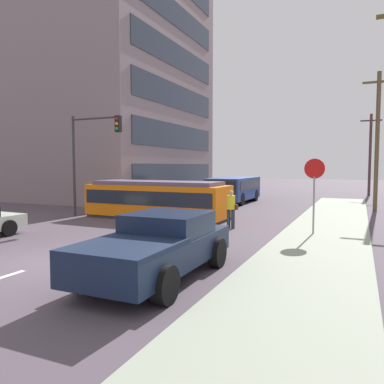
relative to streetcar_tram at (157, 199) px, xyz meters
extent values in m
plane|color=#50454F|center=(1.66, 0.75, -1.00)|extent=(120.00, 120.00, 0.00)
cube|color=#96A08B|center=(8.46, -3.25, -0.93)|extent=(3.20, 36.00, 0.14)
cube|color=silver|center=(1.66, -7.25, -1.00)|extent=(0.16, 2.40, 0.01)
cube|color=silver|center=(1.66, -3.25, -1.00)|extent=(0.16, 2.40, 0.01)
cube|color=silver|center=(1.66, 6.00, -1.00)|extent=(0.16, 2.40, 0.01)
cube|color=silver|center=(1.66, 12.00, -1.00)|extent=(0.16, 2.40, 0.01)
cube|color=gray|center=(-12.09, 10.61, 8.60)|extent=(16.03, 15.96, 19.20)
cube|color=#2D3847|center=(-4.04, 10.61, 0.92)|extent=(0.06, 13.57, 1.92)
cube|color=#2D3847|center=(-4.04, 10.61, 4.12)|extent=(0.06, 13.57, 1.92)
cube|color=#2D3847|center=(-4.04, 10.61, 7.32)|extent=(0.06, 13.57, 1.92)
cube|color=#2D3847|center=(-4.04, 10.61, 10.52)|extent=(0.06, 13.57, 1.92)
cube|color=#2D3847|center=(-4.04, 10.61, 13.72)|extent=(0.06, 13.57, 1.92)
cube|color=orange|center=(0.00, 0.00, -0.06)|extent=(7.55, 2.61, 1.60)
cube|color=#2D2D2D|center=(0.00, 0.00, -0.93)|extent=(7.40, 2.48, 0.15)
cube|color=#564B68|center=(0.00, 0.00, 0.84)|extent=(6.80, 2.22, 0.20)
cube|color=#1E232D|center=(0.00, 0.00, 0.13)|extent=(7.25, 2.64, 0.70)
cube|color=#2D448B|center=(1.15, 9.43, 0.08)|extent=(2.54, 5.73, 1.57)
cube|color=black|center=(1.13, 6.62, 0.31)|extent=(2.25, 0.14, 0.94)
cube|color=black|center=(1.15, 9.43, 0.36)|extent=(2.57, 4.87, 0.63)
cylinder|color=black|center=(1.13, 7.60, -0.55)|extent=(2.56, 0.92, 0.90)
cylinder|color=black|center=(1.16, 11.26, -0.55)|extent=(2.56, 0.92, 0.90)
cylinder|color=#263642|center=(4.43, -1.50, -0.58)|extent=(0.16, 0.16, 0.85)
cylinder|color=#263642|center=(4.63, -1.50, -0.58)|extent=(0.16, 0.16, 0.85)
cylinder|color=yellow|center=(4.53, -1.50, 0.15)|extent=(0.36, 0.36, 0.60)
sphere|color=tan|center=(4.53, -1.50, 0.56)|extent=(0.22, 0.22, 0.22)
cube|color=#5F2E1A|center=(4.75, -1.45, -0.05)|extent=(0.21, 0.21, 0.24)
cube|color=#15213B|center=(5.18, -9.15, -0.33)|extent=(2.03, 5.01, 0.65)
cube|color=#14213A|center=(5.17, -8.60, 0.27)|extent=(1.91, 1.91, 0.55)
cube|color=#15213B|center=(5.18, -10.52, 0.06)|extent=(2.01, 2.26, 0.12)
cylinder|color=black|center=(4.17, -7.65, -0.60)|extent=(0.28, 0.80, 0.80)
cylinder|color=black|center=(6.17, -7.64, -0.60)|extent=(0.28, 0.80, 0.80)
cylinder|color=black|center=(4.18, -10.65, -0.60)|extent=(0.28, 0.80, 0.80)
cylinder|color=black|center=(6.18, -10.64, -0.60)|extent=(0.28, 0.80, 0.80)
cylinder|color=black|center=(-2.79, -6.80, -0.68)|extent=(0.24, 0.65, 0.64)
cube|color=silver|center=(-3.20, 4.00, -0.49)|extent=(1.99, 4.42, 0.55)
cube|color=black|center=(-3.20, 3.85, -0.01)|extent=(1.79, 2.45, 0.40)
cylinder|color=black|center=(-4.17, 5.29, -0.68)|extent=(0.24, 0.65, 0.64)
cylinder|color=black|center=(-2.30, 5.34, -0.68)|extent=(0.24, 0.65, 0.64)
cylinder|color=black|center=(-4.11, 2.66, -0.68)|extent=(0.24, 0.65, 0.64)
cylinder|color=black|center=(-2.23, 2.71, -0.68)|extent=(0.24, 0.65, 0.64)
cube|color=black|center=(-3.23, 10.24, -0.49)|extent=(2.02, 4.44, 0.55)
cube|color=black|center=(-3.23, 10.09, -0.01)|extent=(1.81, 2.46, 0.40)
cylinder|color=black|center=(-4.14, 11.58, -0.68)|extent=(0.24, 0.65, 0.64)
cylinder|color=black|center=(-2.24, 11.53, -0.68)|extent=(0.24, 0.65, 0.64)
cylinder|color=black|center=(-4.22, 8.95, -0.68)|extent=(0.24, 0.65, 0.64)
cylinder|color=black|center=(-2.32, 8.90, -0.68)|extent=(0.24, 0.65, 0.64)
cylinder|color=gray|center=(8.06, -2.13, 0.24)|extent=(0.07, 0.07, 2.20)
cylinder|color=red|center=(8.06, -2.13, 1.64)|extent=(0.76, 0.04, 0.76)
cylinder|color=#333333|center=(-4.61, -1.02, 1.71)|extent=(0.14, 0.14, 5.42)
cylinder|color=#333333|center=(-3.14, -1.02, 4.22)|extent=(2.94, 0.10, 0.10)
cube|color=black|center=(-1.67, -1.02, 3.87)|extent=(0.28, 0.24, 0.84)
sphere|color=red|center=(-1.67, -1.15, 4.12)|extent=(0.16, 0.16, 0.16)
sphere|color=gold|center=(-1.67, -1.15, 3.87)|extent=(0.16, 0.16, 0.16)
sphere|color=green|center=(-1.67, -1.15, 3.62)|extent=(0.16, 0.16, 0.16)
cylinder|color=brown|center=(10.52, 7.84, 3.12)|extent=(0.24, 0.24, 8.26)
cube|color=brown|center=(10.52, 7.84, 6.65)|extent=(1.80, 0.12, 0.12)
cylinder|color=#4D3435|center=(10.43, 20.81, 2.70)|extent=(0.24, 0.24, 7.41)
cube|color=#4D3435|center=(10.43, 20.81, 5.80)|extent=(1.80, 0.12, 0.12)
camera|label=1|loc=(9.64, -17.05, 1.76)|focal=35.07mm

